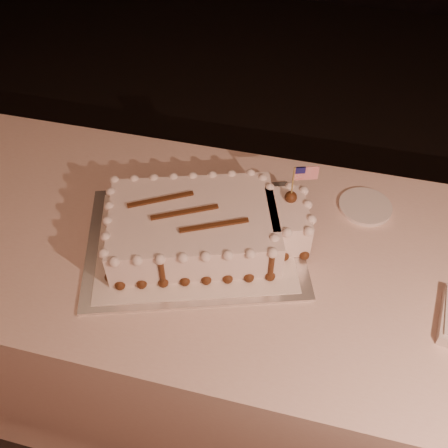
% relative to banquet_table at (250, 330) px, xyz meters
% --- Properties ---
extents(room_shell, '(6.10, 8.10, 2.90)m').
position_rel_banquet_table_xyz_m(room_shell, '(0.00, -0.60, 1.02)').
color(room_shell, black).
rests_on(room_shell, ground).
extents(banquet_table, '(2.40, 0.80, 0.75)m').
position_rel_banquet_table_xyz_m(banquet_table, '(0.00, 0.00, 0.00)').
color(banquet_table, beige).
rests_on(banquet_table, ground).
extents(cake_board, '(0.67, 0.58, 0.01)m').
position_rel_banquet_table_xyz_m(cake_board, '(-0.16, -0.00, 0.38)').
color(cake_board, silver).
rests_on(cake_board, banquet_table).
extents(doily, '(0.60, 0.52, 0.00)m').
position_rel_banquet_table_xyz_m(doily, '(-0.16, -0.00, 0.38)').
color(doily, white).
rests_on(doily, cake_board).
extents(sheet_cake, '(0.55, 0.40, 0.21)m').
position_rel_banquet_table_xyz_m(sheet_cake, '(-0.13, 0.01, 0.44)').
color(sheet_cake, white).
rests_on(sheet_cake, doily).
extents(side_plate, '(0.15, 0.15, 0.01)m').
position_rel_banquet_table_xyz_m(side_plate, '(0.27, 0.24, 0.38)').
color(side_plate, white).
rests_on(side_plate, banquet_table).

